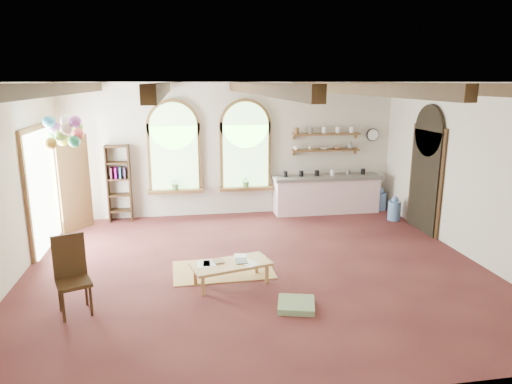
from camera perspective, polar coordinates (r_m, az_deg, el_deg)
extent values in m
plane|color=#5E2826|center=(8.19, 0.08, -9.44)|extent=(8.00, 8.00, 0.00)
cube|color=brown|center=(11.01, -10.14, 4.24)|extent=(1.24, 0.08, 1.64)
cylinder|color=brown|center=(10.92, -10.30, 8.12)|extent=(1.24, 0.08, 1.24)
cube|color=#79AE68|center=(10.97, -10.14, 4.20)|extent=(1.10, 0.04, 1.50)
cube|color=brown|center=(11.08, -9.97, 0.13)|extent=(1.30, 0.28, 0.08)
cube|color=brown|center=(11.12, -1.32, 4.54)|extent=(1.24, 0.08, 1.64)
cylinder|color=brown|center=(11.02, -1.34, 8.39)|extent=(1.24, 0.08, 1.24)
cube|color=#79AE68|center=(11.08, -1.29, 4.50)|extent=(1.10, 0.04, 1.50)
cube|color=brown|center=(11.18, -1.23, 0.46)|extent=(1.30, 0.28, 0.08)
cube|color=brown|center=(9.83, -25.15, 0.24)|extent=(0.10, 1.90, 2.50)
cube|color=black|center=(10.54, 20.34, 1.24)|extent=(0.10, 1.30, 2.40)
cube|color=silver|center=(11.54, 8.76, -0.45)|extent=(2.60, 0.55, 0.86)
cube|color=slate|center=(11.44, 8.84, 1.83)|extent=(2.68, 0.62, 0.08)
cube|color=brown|center=(11.49, 8.68, 5.19)|extent=(1.70, 0.24, 0.04)
cube|color=brown|center=(11.44, 8.75, 7.17)|extent=(1.70, 0.24, 0.04)
cylinder|color=black|center=(11.96, 14.39, 6.94)|extent=(0.32, 0.04, 0.32)
cube|color=#3A2812|center=(11.12, -18.03, 0.99)|extent=(0.03, 0.32, 1.80)
cube|color=#3A2812|center=(11.06, -15.47, 1.09)|extent=(0.03, 0.32, 1.80)
cube|color=tan|center=(7.47, -3.14, -9.01)|extent=(1.37, 0.88, 0.05)
cube|color=tan|center=(7.20, -6.64, -11.52)|extent=(0.06, 0.06, 0.32)
cube|color=tan|center=(7.56, 1.35, -10.17)|extent=(0.06, 0.06, 0.32)
cube|color=tan|center=(7.56, -7.59, -10.28)|extent=(0.06, 0.06, 0.32)
cube|color=tan|center=(7.90, 0.06, -9.07)|extent=(0.06, 0.06, 0.32)
cube|color=#3A2812|center=(6.99, -21.84, -10.51)|extent=(0.57, 0.57, 0.05)
cube|color=#3A2812|center=(7.05, -22.33, -7.44)|extent=(0.43, 0.20, 0.66)
cube|color=tan|center=(8.10, -4.15, -9.67)|extent=(1.75, 1.11, 0.02)
cube|color=gray|center=(6.86, 5.05, -13.86)|extent=(0.64, 0.64, 0.09)
cylinder|color=#5781BC|center=(12.12, 15.26, -1.12)|extent=(0.30, 0.30, 0.44)
sphere|color=#5781BC|center=(12.05, 15.34, 0.13)|extent=(0.16, 0.16, 0.16)
cylinder|color=#5781BC|center=(11.31, 16.89, -2.25)|extent=(0.30, 0.30, 0.45)
sphere|color=#5781BC|center=(11.24, 16.99, -0.89)|extent=(0.16, 0.16, 0.16)
cylinder|color=white|center=(8.80, -23.12, 9.74)|extent=(0.01, 0.01, 0.85)
sphere|color=#21905E|center=(8.80, -21.78, 5.89)|extent=(0.21, 0.21, 0.21)
sphere|color=#E3514B|center=(8.88, -21.36, 6.77)|extent=(0.21, 0.21, 0.21)
sphere|color=#8EFF35|center=(9.02, -21.43, 7.63)|extent=(0.21, 0.21, 0.21)
sphere|color=white|center=(8.96, -22.62, 8.27)|extent=(0.21, 0.21, 0.21)
sphere|color=gold|center=(9.08, -23.01, 5.99)|extent=(0.21, 0.21, 0.21)
sphere|color=#4EB754|center=(9.07, -24.05, 6.65)|extent=(0.21, 0.21, 0.21)
sphere|color=#A156B8|center=(8.88, -23.87, 7.33)|extent=(0.21, 0.21, 0.21)
sphere|color=#34A8E0|center=(8.78, -24.46, 8.00)|extent=(0.21, 0.21, 0.21)
sphere|color=gold|center=(8.66, -24.28, 5.55)|extent=(0.21, 0.21, 0.21)
sphere|color=#A2F757|center=(8.69, -23.18, 6.48)|extent=(0.21, 0.21, 0.21)
sphere|color=beige|center=(8.60, -22.63, 7.27)|extent=(0.21, 0.21, 0.21)
sphere|color=#B456C9|center=(8.59, -21.67, 8.16)|extent=(0.21, 0.21, 0.21)
imported|color=olive|center=(7.49, -5.31, -8.68)|extent=(0.21, 0.26, 0.02)
cube|color=black|center=(7.52, -1.84, -8.59)|extent=(0.18, 0.26, 0.01)
imported|color=#598C4C|center=(11.00, -10.01, 1.06)|extent=(0.27, 0.23, 0.30)
imported|color=#598C4C|center=(11.11, -1.22, 1.38)|extent=(0.27, 0.23, 0.30)
imported|color=white|center=(11.27, 5.05, 5.48)|extent=(0.12, 0.10, 0.10)
imported|color=beige|center=(11.37, 6.77, 5.50)|extent=(0.10, 0.10, 0.09)
imported|color=beige|center=(11.47, 8.45, 5.42)|extent=(0.22, 0.22, 0.05)
imported|color=#8C664C|center=(11.58, 10.11, 5.45)|extent=(0.20, 0.20, 0.06)
imported|color=slate|center=(11.69, 11.75, 5.78)|extent=(0.18, 0.18, 0.19)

